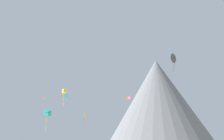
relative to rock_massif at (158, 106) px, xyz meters
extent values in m
cone|color=slate|center=(0.14, 0.08, 0.71)|extent=(81.57, 81.57, 49.47)
cone|color=slate|center=(-2.07, -1.20, -10.28)|extent=(22.70, 22.70, 27.49)
cone|color=#E5668C|center=(-38.71, -55.27, -5.52)|extent=(0.96, 1.44, 1.34)
cylinder|color=#E5668C|center=(-38.96, -55.27, -7.52)|extent=(0.21, 0.26, 2.68)
cube|color=teal|center=(-30.33, -72.03, -13.00)|extent=(1.71, 1.61, 0.99)
cube|color=teal|center=(-30.33, -72.03, -12.30)|extent=(1.71, 1.61, 0.99)
cylinder|color=gold|center=(-30.45, -72.03, -15.18)|extent=(0.27, 0.40, 3.74)
cube|color=yellow|center=(-26.46, -71.81, -7.52)|extent=(1.12, 1.12, 0.38)
cube|color=yellow|center=(-26.46, -71.81, -7.03)|extent=(1.12, 1.12, 0.38)
cylinder|color=yellow|center=(-26.59, -71.81, -9.37)|extent=(0.29, 0.21, 3.33)
cube|color=pink|center=(-11.95, -42.38, -3.86)|extent=(1.41, 1.46, 0.73)
cube|color=pink|center=(-11.95, -42.38, -3.32)|extent=(1.41, 1.46, 0.73)
cube|color=orange|center=(-14.03, -36.84, -2.39)|extent=(0.59, 0.25, 1.29)
cube|color=#33BCDB|center=(-31.16, -55.73, -4.98)|extent=(0.76, 0.50, 1.33)
cylinder|color=#33BCDB|center=(-30.98, -55.73, -6.63)|extent=(0.10, 0.20, 2.00)
cone|color=black|center=(0.82, -71.81, 0.12)|extent=(1.62, 2.54, 2.36)
cylinder|color=black|center=(0.88, -71.81, -2.17)|extent=(0.38, 0.10, 2.18)
cube|color=gold|center=(-28.13, -42.37, -9.45)|extent=(0.66, 0.50, 1.63)
cylinder|color=red|center=(-28.38, -42.37, -12.12)|extent=(0.12, 0.43, 3.76)
camera|label=1|loc=(-6.27, -130.17, -21.05)|focal=39.56mm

